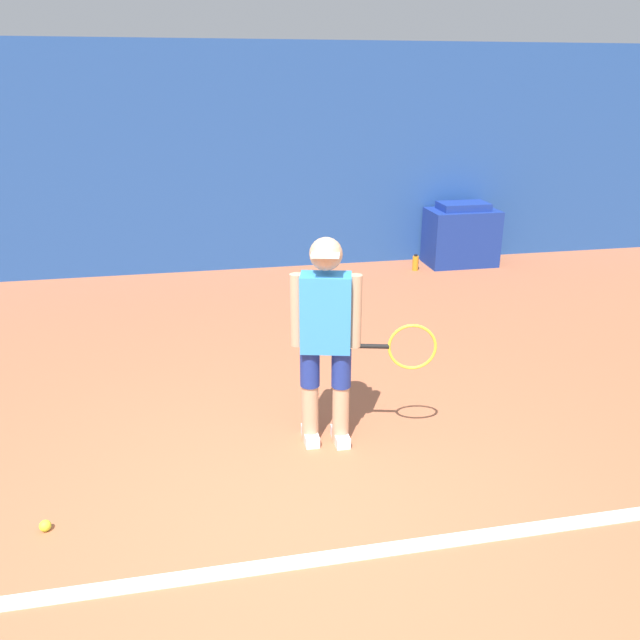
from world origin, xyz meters
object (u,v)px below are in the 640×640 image
at_px(covered_chair, 461,235).
at_px(water_bottle, 415,263).
at_px(tennis_player, 328,335).
at_px(tennis_ball, 45,526).

distance_m(covered_chair, water_bottle, 0.81).
bearing_deg(tennis_player, tennis_ball, -146.75).
bearing_deg(covered_chair, tennis_ball, -133.54).
distance_m(tennis_player, tennis_ball, 2.09).
xyz_separation_m(tennis_player, tennis_ball, (-1.82, -0.63, -0.80)).
relative_size(tennis_player, tennis_ball, 22.37).
relative_size(tennis_ball, water_bottle, 0.30).
bearing_deg(water_bottle, tennis_ball, -129.81).
bearing_deg(water_bottle, tennis_player, -117.27).
distance_m(tennis_player, water_bottle, 4.64).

